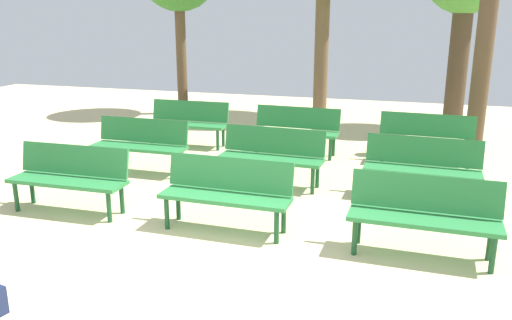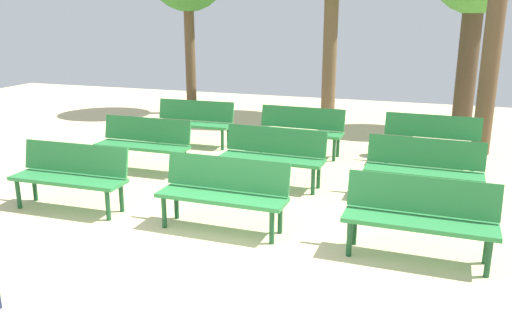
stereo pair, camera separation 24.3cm
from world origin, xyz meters
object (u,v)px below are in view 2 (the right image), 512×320
Objects in this scene: bench_r0_c1 at (223,189)px; bench_r1_c2 at (424,166)px; bench_r0_c2 at (420,214)px; bench_r2_c2 at (431,137)px; tree_3 at (490,63)px; bench_r0_c0 at (71,173)px; bench_r1_c1 at (273,153)px; bench_r1_c0 at (144,141)px; bench_r2_c0 at (194,120)px; bench_r2_c1 at (300,128)px.

bench_r0_c1 is 2.93m from bench_r1_c2.
bench_r2_c2 is at bearing 90.60° from bench_r0_c2.
bench_r0_c1 is 5.97m from tree_3.
bench_r1_c1 is (2.28, 1.84, 0.00)m from bench_r0_c0.
bench_r0_c0 is 1.90m from bench_r1_c0.
tree_3 is (0.96, 3.04, 1.19)m from bench_r1_c2.
bench_r1_c0 is at bearing -179.33° from bench_r1_c1.
bench_r2_c2 is at bearing 21.52° from bench_r1_c0.
bench_r0_c0 is 4.50m from bench_r0_c2.
bench_r0_c2 and bench_r1_c2 have the same top height.
bench_r0_c0 and bench_r0_c1 have the same top height.
bench_r1_c0 is at bearing 157.82° from bench_r0_c2.
bench_r0_c2 is at bearing -41.37° from bench_r2_c0.
bench_r2_c0 is 0.99× the size of bench_r2_c1.
bench_r0_c2 is at bearing -88.47° from bench_r2_c2.
bench_r1_c1 is at bearing 38.13° from bench_r0_c0.
bench_r1_c2 is (2.20, 0.01, 0.00)m from bench_r1_c1.
bench_r1_c2 and bench_r2_c0 have the same top height.
bench_r0_c2 is 3.76m from bench_r2_c2.
bench_r2_c0 is at bearing 120.95° from bench_r0_c1.
bench_r1_c1 is at bearing -86.57° from bench_r2_c1.
bench_r0_c0 is 0.99× the size of bench_r1_c2.
bench_r0_c1 is at bearing -90.14° from bench_r1_c1.
bench_r0_c1 is 2.30m from bench_r0_c2.
bench_r1_c1 is 1.00× the size of bench_r2_c2.
bench_r2_c2 is (0.05, 3.76, 0.00)m from bench_r0_c2.
bench_r0_c2 is 1.00× the size of bench_r2_c0.
bench_r2_c1 is 2.31m from bench_r2_c2.
bench_r0_c0 is 2.20m from bench_r0_c1.
bench_r2_c2 is (2.27, 1.87, 0.00)m from bench_r1_c1.
bench_r0_c0 is 0.99× the size of bench_r2_c1.
bench_r1_c2 is (-0.02, 1.90, 0.00)m from bench_r0_c2.
bench_r1_c1 is 0.48× the size of tree_3.
bench_r2_c2 is 0.48× the size of tree_3.
bench_r1_c0 and bench_r2_c0 have the same top height.
bench_r0_c1 and bench_r0_c2 have the same top height.
bench_r1_c1 and bench_r1_c2 have the same top height.
bench_r1_c0 is 4.48m from bench_r1_c2.
tree_3 reaches higher than bench_r2_c2.
bench_r2_c2 is at bearing 41.71° from bench_r1_c1.
bench_r2_c0 is (-2.17, 3.77, 0.00)m from bench_r0_c1.
bench_r1_c1 is 2.94m from bench_r2_c2.
bench_r0_c1 and bench_r2_c0 have the same top height.
bench_r1_c2 is at bearing -89.71° from bench_r2_c2.
bench_r1_c2 is 1.86m from bench_r2_c2.
bench_r0_c0 and bench_r2_c2 have the same top height.
bench_r1_c2 is at bearing 21.64° from bench_r0_c0.
bench_r0_c1 and bench_r2_c2 have the same top height.
bench_r1_c1 is (0.08, 1.83, 0.00)m from bench_r0_c1.
bench_r0_c2 is 5.88m from bench_r2_c0.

